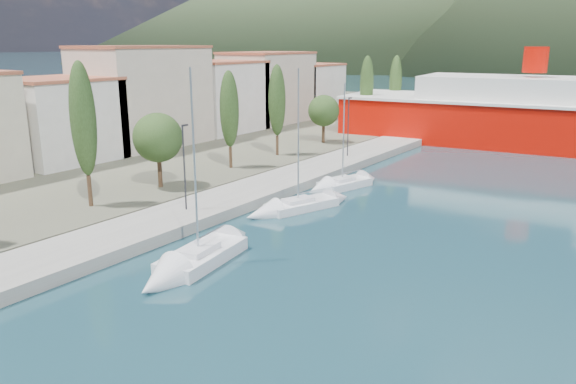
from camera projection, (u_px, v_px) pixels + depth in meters
The scene contains 9 objects.
ground at pixel (570, 102), 119.42m from camera, with size 1400.00×1400.00×0.00m, color #1B3E48.
quay at pixel (281, 182), 49.46m from camera, with size 5.00×88.00×0.80m, color gray.
land_strip at pixel (100, 131), 78.26m from camera, with size 70.00×148.00×0.70m, color #565644.
town_buildings at pixel (180, 99), 69.41m from camera, with size 9.20×69.20×11.30m.
tree_row at pixel (257, 111), 55.88m from camera, with size 4.04×65.65×10.47m.
lamp_posts at pixel (188, 163), 39.48m from camera, with size 0.15×47.07×6.06m.
sailboat_near at pixel (181, 269), 30.68m from camera, with size 3.72×8.66×12.05m.
sailboat_mid at pixel (281, 210), 41.71m from camera, with size 4.54×8.13×11.36m.
sailboat_far at pixel (331, 187), 48.21m from camera, with size 3.82×7.04×9.87m.
Camera 1 is at (18.74, -13.19, 12.31)m, focal length 35.00 mm.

